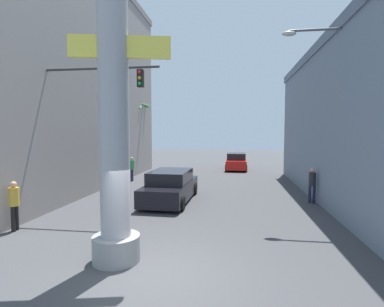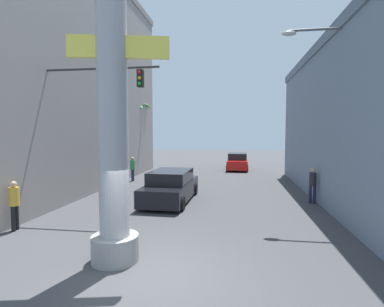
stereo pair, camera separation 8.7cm
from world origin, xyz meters
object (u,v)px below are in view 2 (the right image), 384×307
object	(u,v)px
palm_tree_far_right	(298,130)
pedestrian_mid_right	(313,183)
car_far	(237,162)
street_lamp	(342,103)
pedestrian_far_left	(133,167)
car_lead	(171,187)
neon_sign_pole	(112,78)
palm_tree_far_left	(136,128)
traffic_light_mast	(75,111)
pedestrian_curb_left	(14,202)

from	to	relation	value
palm_tree_far_right	pedestrian_mid_right	size ratio (longest dim) A/B	3.71
car_far	street_lamp	bearing A→B (deg)	-75.65
palm_tree_far_right	pedestrian_far_left	size ratio (longest dim) A/B	3.73
car_lead	street_lamp	bearing A→B (deg)	-16.14
neon_sign_pole	car_far	bearing A→B (deg)	80.99
palm_tree_far_right	palm_tree_far_left	distance (m)	13.85
traffic_light_mast	pedestrian_mid_right	bearing A→B (deg)	17.50
street_lamp	palm_tree_far_left	world-z (taller)	street_lamp
street_lamp	traffic_light_mast	distance (m)	10.90
street_lamp	car_lead	bearing A→B (deg)	163.86
car_lead	neon_sign_pole	bearing A→B (deg)	-89.44
palm_tree_far_right	pedestrian_mid_right	distance (m)	11.71
car_lead	car_far	distance (m)	13.92
neon_sign_pole	street_lamp	world-z (taller)	neon_sign_pole
traffic_light_mast	pedestrian_curb_left	bearing A→B (deg)	-109.85
pedestrian_far_left	palm_tree_far_right	bearing A→B (deg)	26.26
palm_tree_far_left	pedestrian_curb_left	distance (m)	16.14
traffic_light_mast	pedestrian_curb_left	size ratio (longest dim) A/B	3.52
car_lead	car_far	xyz separation A→B (m)	(3.35, 13.51, -0.00)
car_far	pedestrian_curb_left	bearing A→B (deg)	-112.52
neon_sign_pole	traffic_light_mast	xyz separation A→B (m)	(-3.60, 4.42, -0.50)
car_lead	car_far	world-z (taller)	same
car_lead	car_far	bearing A→B (deg)	76.07
palm_tree_far_right	palm_tree_far_left	world-z (taller)	palm_tree_far_right
car_far	palm_tree_far_left	xyz separation A→B (m)	(-8.77, -2.96, 3.14)
pedestrian_curb_left	car_far	bearing A→B (deg)	67.48
pedestrian_far_left	pedestrian_curb_left	world-z (taller)	pedestrian_curb_left
car_far	pedestrian_mid_right	size ratio (longest dim) A/B	2.46
neon_sign_pole	car_lead	distance (m)	8.28
street_lamp	car_lead	size ratio (longest dim) A/B	1.49
palm_tree_far_right	neon_sign_pole	bearing A→B (deg)	-113.56
car_far	neon_sign_pole	bearing A→B (deg)	-99.01
pedestrian_curb_left	street_lamp	bearing A→B (deg)	15.09
palm_tree_far_right	pedestrian_mid_right	xyz separation A→B (m)	(-1.39, -11.31, -2.71)
car_lead	pedestrian_curb_left	world-z (taller)	pedestrian_curb_left
neon_sign_pole	pedestrian_curb_left	bearing A→B (deg)	157.59
neon_sign_pole	pedestrian_mid_right	distance (m)	11.07
car_far	pedestrian_mid_right	bearing A→B (deg)	-74.34
street_lamp	car_far	bearing A→B (deg)	104.35
traffic_light_mast	pedestrian_far_left	bearing A→B (deg)	93.65
pedestrian_curb_left	traffic_light_mast	bearing A→B (deg)	70.15
pedestrian_curb_left	palm_tree_far_left	bearing A→B (deg)	93.48
traffic_light_mast	car_lead	world-z (taller)	traffic_light_mast
palm_tree_far_right	pedestrian_curb_left	size ratio (longest dim) A/B	3.64
traffic_light_mast	car_lead	distance (m)	5.77
neon_sign_pole	palm_tree_far_left	xyz separation A→B (m)	(-5.49, 17.72, -1.01)
street_lamp	traffic_light_mast	size ratio (longest dim) A/B	1.23
palm_tree_far_right	pedestrian_curb_left	bearing A→B (deg)	-126.75
palm_tree_far_right	pedestrian_far_left	distance (m)	14.14
neon_sign_pole	street_lamp	bearing A→B (deg)	34.74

